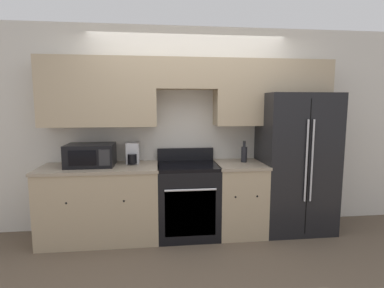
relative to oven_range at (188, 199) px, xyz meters
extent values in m
plane|color=brown|center=(0.05, -0.31, -0.45)|extent=(12.00, 12.00, 0.00)
cube|color=beige|center=(0.05, 0.35, 0.85)|extent=(8.00, 0.06, 2.60)
cube|color=tan|center=(-1.05, 0.15, 1.31)|extent=(1.36, 0.33, 0.82)
cube|color=tan|center=(0.00, 0.15, 1.54)|extent=(0.73, 0.33, 0.37)
cube|color=tan|center=(1.10, 0.15, 1.31)|extent=(1.47, 0.33, 0.82)
cube|color=tan|center=(-1.05, 0.00, -0.02)|extent=(1.36, 0.62, 0.86)
cube|color=gray|center=(-1.05, 0.00, 0.42)|extent=(1.39, 0.64, 0.03)
sphere|color=black|center=(-1.36, -0.31, 0.11)|extent=(0.03, 0.03, 0.03)
sphere|color=black|center=(-0.74, -0.31, 0.11)|extent=(0.03, 0.03, 0.03)
cube|color=tan|center=(0.65, 0.00, -0.02)|extent=(0.58, 0.62, 0.86)
cube|color=gray|center=(0.65, 0.00, 0.42)|extent=(0.60, 0.64, 0.03)
sphere|color=black|center=(0.52, -0.31, 0.11)|extent=(0.03, 0.03, 0.03)
sphere|color=black|center=(0.78, -0.31, 0.11)|extent=(0.03, 0.03, 0.03)
cube|color=black|center=(0.00, 0.00, -0.03)|extent=(0.73, 0.62, 0.85)
cube|color=black|center=(0.00, -0.30, -0.07)|extent=(0.59, 0.01, 0.55)
cube|color=black|center=(0.00, 0.00, 0.42)|extent=(0.73, 0.62, 0.04)
cube|color=black|center=(0.00, 0.28, 0.52)|extent=(0.73, 0.04, 0.16)
cylinder|color=silver|center=(0.00, -0.33, 0.21)|extent=(0.59, 0.02, 0.02)
cube|color=black|center=(1.39, 0.08, 0.43)|extent=(0.90, 0.77, 1.76)
cube|color=black|center=(1.39, -0.31, 0.43)|extent=(0.01, 0.01, 1.62)
cylinder|color=#B7B7BC|center=(1.35, -0.33, 0.51)|extent=(0.02, 0.02, 0.97)
cylinder|color=#B7B7BC|center=(1.42, -0.33, 0.51)|extent=(0.02, 0.02, 0.97)
cube|color=black|center=(-1.15, 0.04, 0.57)|extent=(0.55, 0.40, 0.26)
cube|color=black|center=(-1.20, -0.16, 0.57)|extent=(0.30, 0.01, 0.17)
cube|color=#262628|center=(-0.96, -0.16, 0.57)|extent=(0.12, 0.01, 0.18)
cylinder|color=black|center=(0.73, 0.07, 0.54)|extent=(0.08, 0.08, 0.19)
cylinder|color=black|center=(0.73, 0.07, 0.66)|extent=(0.03, 0.03, 0.05)
cylinder|color=black|center=(0.73, 0.07, 0.70)|extent=(0.04, 0.04, 0.02)
cube|color=#B7B7BC|center=(-0.67, 0.16, 0.57)|extent=(0.15, 0.20, 0.26)
cylinder|color=black|center=(-0.67, 0.06, 0.51)|extent=(0.11, 0.11, 0.12)
camera|label=1|loc=(-0.36, -3.57, 1.16)|focal=28.00mm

